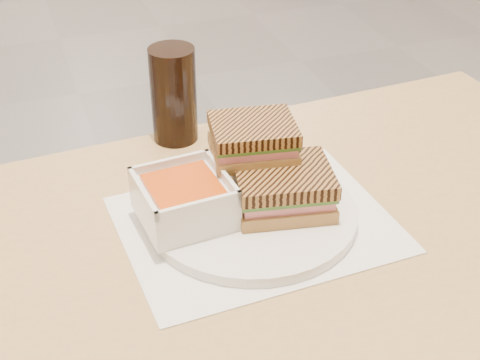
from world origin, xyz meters
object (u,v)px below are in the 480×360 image
object	(u,v)px
main_table	(243,328)
soup_bowl	(184,201)
cola_glass	(174,95)
plate	(252,213)
panini_lower	(283,188)

from	to	relation	value
main_table	soup_bowl	distance (m)	0.19
main_table	cola_glass	world-z (taller)	cola_glass
soup_bowl	cola_glass	size ratio (longest dim) A/B	0.80
plate	cola_glass	world-z (taller)	cola_glass
plate	cola_glass	bearing A→B (deg)	99.17
plate	cola_glass	size ratio (longest dim) A/B	1.85
plate	cola_glass	distance (m)	0.26
panini_lower	cola_glass	size ratio (longest dim) A/B	0.94
soup_bowl	cola_glass	distance (m)	0.24
plate	cola_glass	xyz separation A→B (m)	(-0.04, 0.24, 0.07)
plate	panini_lower	world-z (taller)	panini_lower
panini_lower	soup_bowl	bearing A→B (deg)	172.31
panini_lower	cola_glass	bearing A→B (deg)	107.73
cola_glass	panini_lower	bearing A→B (deg)	-72.27
panini_lower	plate	bearing A→B (deg)	169.97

